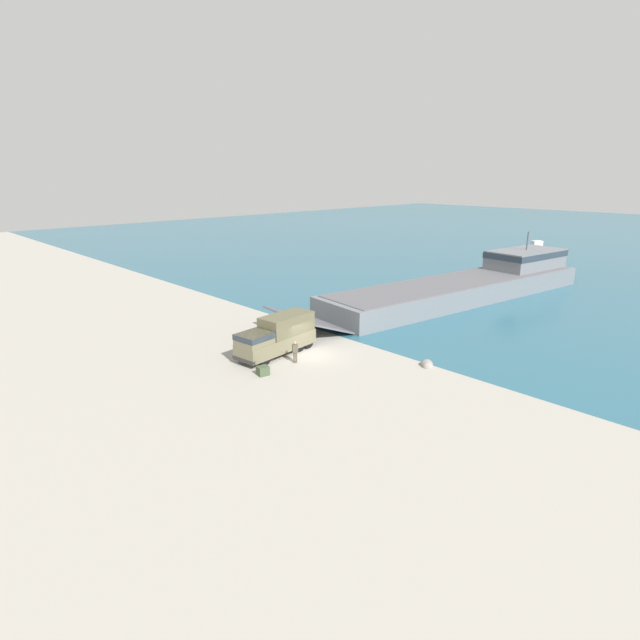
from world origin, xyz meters
The scene contains 8 objects.
ground_plane centered at (0.00, 0.00, 0.00)m, with size 240.00×240.00×0.00m, color #9E998E.
landing_craft centered at (-1.56, 28.56, 1.69)m, with size 13.18×44.78×7.13m.
military_truck centered at (-2.25, -1.91, 1.61)m, with size 3.15×7.65×3.18m.
soldier_on_ramp centered at (0.29, -2.17, 1.04)m, with size 0.41×0.50×1.79m.
moored_boat_b centered at (-11.65, 68.84, 0.71)m, with size 4.86×6.19×2.15m.
cargo_crate centered at (0.52, -5.59, 0.35)m, with size 0.69×0.83×0.69m, color #3D4C33.
shoreline_rock_a centered at (8.18, 4.63, 0.00)m, with size 0.88×0.88×0.88m, color gray.
shoreline_rock_b centered at (7.93, 4.86, 0.00)m, with size 1.03×1.03×1.03m, color gray.
Camera 1 is at (28.44, -26.52, 14.56)m, focal length 28.00 mm.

